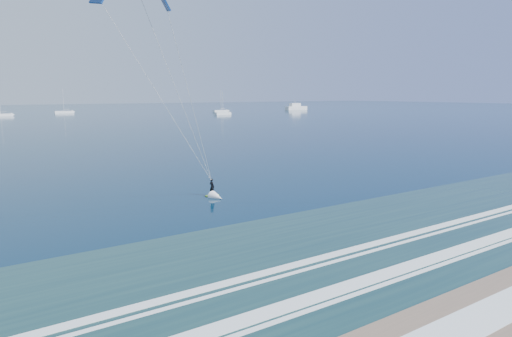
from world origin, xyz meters
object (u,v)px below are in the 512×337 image
Objects in this scene: kitesurfer_rig at (180,99)px; sailboat_5 at (223,113)px; sailboat_3 at (64,112)px; sailboat_2 at (1,115)px; motor_yacht at (296,107)px; sailboat_4 at (221,111)px.

kitesurfer_rig is 1.74× the size of sailboat_5.
kitesurfer_rig is 218.89m from sailboat_3.
sailboat_2 is 1.18× the size of sailboat_5.
kitesurfer_rig is 197.95m from sailboat_2.
sailboat_2 is 35.55m from sailboat_3.
sailboat_2 reaches higher than motor_yacht.
sailboat_4 is (107.56, 181.30, -9.06)m from kitesurfer_rig.
sailboat_2 is 99.60m from sailboat_5.
motor_yacht is at bearing -12.01° from sailboat_3.
sailboat_4 is at bearing -173.26° from motor_yacht.
sailboat_2 is (-161.61, 9.59, -0.92)m from motor_yacht.
sailboat_3 is 84.89m from sailboat_5.
sailboat_5 is at bearing -155.67° from motor_yacht.
sailboat_3 is (-131.14, 27.91, -0.93)m from motor_yacht.
sailboat_2 reaches higher than sailboat_4.
motor_yacht is 1.14× the size of sailboat_2.
kitesurfer_rig is at bearing -120.68° from sailboat_4.
sailboat_4 is 1.12× the size of sailboat_5.
kitesurfer_rig is at bearing -98.98° from sailboat_3.
sailboat_2 is at bearing 88.94° from kitesurfer_rig.
sailboat_4 is (-57.72, -6.82, -0.93)m from motor_yacht.
kitesurfer_rig is 1.48× the size of sailboat_2.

